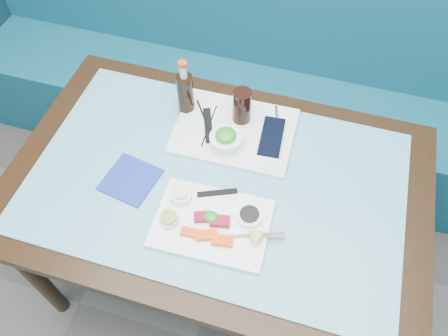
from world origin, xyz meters
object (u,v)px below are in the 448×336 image
(dining_table, at_px, (217,194))
(serving_tray, at_px, (234,131))
(sashimi_plate, at_px, (212,224))
(cola_glass, at_px, (242,106))
(cola_bottle_body, at_px, (186,94))
(booth_bench, at_px, (266,90))
(seaweed_bowl, at_px, (226,141))
(blue_napkin, at_px, (130,180))

(dining_table, xyz_separation_m, serving_tray, (0.00, 0.21, 0.10))
(sashimi_plate, relative_size, cola_glass, 2.60)
(dining_table, height_order, sashimi_plate, sashimi_plate)
(sashimi_plate, relative_size, serving_tray, 0.84)
(cola_glass, height_order, cola_bottle_body, cola_bottle_body)
(sashimi_plate, xyz_separation_m, cola_glass, (-0.03, 0.43, 0.07))
(booth_bench, bearing_deg, serving_tray, -89.88)
(booth_bench, distance_m, dining_table, 0.89)
(booth_bench, xyz_separation_m, serving_tray, (0.00, -0.63, 0.39))
(booth_bench, distance_m, serving_tray, 0.74)
(serving_tray, bearing_deg, cola_bottle_body, 164.26)
(sashimi_plate, bearing_deg, seaweed_bowl, 96.27)
(sashimi_plate, bearing_deg, dining_table, 100.28)
(blue_napkin, bearing_deg, cola_bottle_body, 77.66)
(booth_bench, relative_size, serving_tray, 7.17)
(cola_glass, bearing_deg, dining_table, -92.41)
(booth_bench, height_order, sashimi_plate, booth_bench)
(booth_bench, height_order, dining_table, booth_bench)
(blue_napkin, bearing_deg, booth_bench, 73.56)
(booth_bench, bearing_deg, cola_glass, -88.87)
(dining_table, xyz_separation_m, cola_glass, (0.01, 0.27, 0.17))
(cola_bottle_body, bearing_deg, serving_tray, -14.57)
(dining_table, distance_m, serving_tray, 0.24)
(booth_bench, xyz_separation_m, seaweed_bowl, (-0.01, -0.70, 0.42))
(booth_bench, xyz_separation_m, cola_bottle_body, (-0.20, -0.57, 0.47))
(sashimi_plate, distance_m, seaweed_bowl, 0.31)
(dining_table, relative_size, cola_glass, 10.40)
(booth_bench, bearing_deg, cola_bottle_body, -108.84)
(blue_napkin, bearing_deg, cola_glass, 51.09)
(dining_table, bearing_deg, serving_tray, 89.66)
(booth_bench, relative_size, blue_napkin, 18.34)
(seaweed_bowl, bearing_deg, cola_glass, 81.25)
(booth_bench, bearing_deg, seaweed_bowl, -90.71)
(dining_table, height_order, cola_bottle_body, cola_bottle_body)
(sashimi_plate, bearing_deg, serving_tray, 93.10)
(serving_tray, relative_size, cola_glass, 3.11)
(serving_tray, height_order, blue_napkin, serving_tray)
(seaweed_bowl, xyz_separation_m, cola_glass, (0.02, 0.13, 0.04))
(cola_bottle_body, height_order, blue_napkin, cola_bottle_body)
(dining_table, relative_size, blue_napkin, 8.56)
(serving_tray, relative_size, blue_napkin, 2.56)
(seaweed_bowl, relative_size, cola_bottle_body, 0.67)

